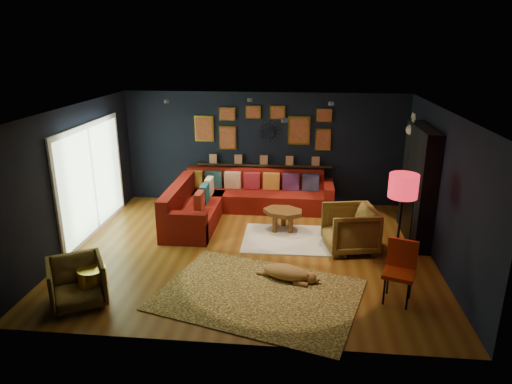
# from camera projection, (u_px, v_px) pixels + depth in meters

# --- Properties ---
(floor) EXTENTS (6.50, 6.50, 0.00)m
(floor) POSITION_uv_depth(u_px,v_px,m) (251.00, 250.00, 8.44)
(floor) COLOR brown
(floor) RESTS_ON ground
(room_walls) EXTENTS (6.50, 6.50, 6.50)m
(room_walls) POSITION_uv_depth(u_px,v_px,m) (251.00, 167.00, 7.94)
(room_walls) COLOR black
(room_walls) RESTS_ON ground
(sectional) EXTENTS (3.41, 2.69, 0.86)m
(sectional) POSITION_uv_depth(u_px,v_px,m) (233.00, 201.00, 10.10)
(sectional) COLOR maroon
(sectional) RESTS_ON ground
(ledge) EXTENTS (3.20, 0.12, 0.04)m
(ledge) POSITION_uv_depth(u_px,v_px,m) (264.00, 165.00, 10.68)
(ledge) COLOR black
(ledge) RESTS_ON room_walls
(gallery_wall) EXTENTS (3.15, 0.04, 1.02)m
(gallery_wall) POSITION_uv_depth(u_px,v_px,m) (264.00, 127.00, 10.44)
(gallery_wall) COLOR yellow
(gallery_wall) RESTS_ON room_walls
(sunburst_mirror) EXTENTS (0.47, 0.16, 0.47)m
(sunburst_mirror) POSITION_uv_depth(u_px,v_px,m) (268.00, 132.00, 10.46)
(sunburst_mirror) COLOR silver
(sunburst_mirror) RESTS_ON room_walls
(fireplace) EXTENTS (0.31, 1.60, 2.20)m
(fireplace) POSITION_uv_depth(u_px,v_px,m) (418.00, 188.00, 8.67)
(fireplace) COLOR black
(fireplace) RESTS_ON ground
(deer_head) EXTENTS (0.50, 0.28, 0.45)m
(deer_head) POSITION_uv_depth(u_px,v_px,m) (420.00, 130.00, 8.81)
(deer_head) COLOR white
(deer_head) RESTS_ON fireplace
(sliding_door) EXTENTS (0.06, 2.80, 2.20)m
(sliding_door) POSITION_uv_depth(u_px,v_px,m) (92.00, 179.00, 8.97)
(sliding_door) COLOR white
(sliding_door) RESTS_ON ground
(ceiling_spots) EXTENTS (3.30, 2.50, 0.06)m
(ceiling_spots) POSITION_uv_depth(u_px,v_px,m) (256.00, 105.00, 8.39)
(ceiling_spots) COLOR black
(ceiling_spots) RESTS_ON room_walls
(shag_rug) EXTENTS (1.96, 1.44, 0.03)m
(shag_rug) POSITION_uv_depth(u_px,v_px,m) (293.00, 239.00, 8.89)
(shag_rug) COLOR white
(shag_rug) RESTS_ON ground
(leopard_rug) EXTENTS (3.41, 2.84, 0.02)m
(leopard_rug) POSITION_uv_depth(u_px,v_px,m) (259.00, 294.00, 6.96)
(leopard_rug) COLOR #DEB95A
(leopard_rug) RESTS_ON ground
(coffee_table) EXTENTS (0.99, 0.85, 0.42)m
(coffee_table) POSITION_uv_depth(u_px,v_px,m) (283.00, 214.00, 9.22)
(coffee_table) COLOR brown
(coffee_table) RESTS_ON shag_rug
(pouf) EXTENTS (0.59, 0.59, 0.38)m
(pouf) POSITION_uv_depth(u_px,v_px,m) (195.00, 216.00, 9.48)
(pouf) COLOR maroon
(pouf) RESTS_ON shag_rug
(armchair_left) EXTENTS (1.01, 0.99, 0.77)m
(armchair_left) POSITION_uv_depth(u_px,v_px,m) (77.00, 281.00, 6.60)
(armchair_left) COLOR gold
(armchair_left) RESTS_ON ground
(armchair_right) EXTENTS (0.98, 1.03, 0.91)m
(armchair_right) POSITION_uv_depth(u_px,v_px,m) (350.00, 227.00, 8.34)
(armchair_right) COLOR gold
(armchair_right) RESTS_ON ground
(gold_stool) EXTENTS (0.41, 0.41, 0.51)m
(gold_stool) POSITION_uv_depth(u_px,v_px,m) (93.00, 284.00, 6.76)
(gold_stool) COLOR yellow
(gold_stool) RESTS_ON ground
(orange_chair) EXTENTS (0.56, 0.56, 0.93)m
(orange_chair) POSITION_uv_depth(u_px,v_px,m) (400.00, 266.00, 6.69)
(orange_chair) COLOR black
(orange_chair) RESTS_ON ground
(floor_lamp) EXTENTS (0.47, 0.47, 1.69)m
(floor_lamp) POSITION_uv_depth(u_px,v_px,m) (403.00, 190.00, 7.27)
(floor_lamp) COLOR black
(floor_lamp) RESTS_ON ground
(dog) EXTENTS (1.17, 0.81, 0.33)m
(dog) POSITION_uv_depth(u_px,v_px,m) (286.00, 270.00, 7.34)
(dog) COLOR #B77A40
(dog) RESTS_ON leopard_rug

